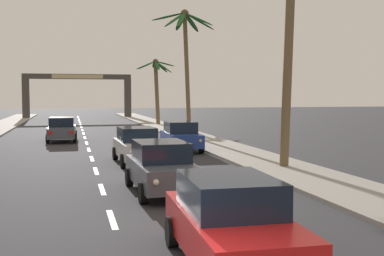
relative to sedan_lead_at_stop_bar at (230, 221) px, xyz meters
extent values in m
cube|color=gray|center=(5.94, 17.70, -0.78)|extent=(3.20, 110.00, 0.14)
cube|color=silver|center=(-1.86, 3.97, -0.85)|extent=(0.16, 2.00, 0.01)
cube|color=silver|center=(-1.86, 8.01, -0.85)|extent=(0.16, 2.00, 0.01)
cube|color=silver|center=(-1.86, 12.06, -0.85)|extent=(0.16, 2.00, 0.01)
cube|color=silver|center=(-1.86, 16.10, -0.85)|extent=(0.16, 2.00, 0.01)
cube|color=silver|center=(-1.86, 20.15, -0.85)|extent=(0.16, 2.00, 0.01)
cube|color=silver|center=(-1.86, 24.19, -0.85)|extent=(0.16, 2.00, 0.01)
cube|color=silver|center=(-1.86, 28.24, -0.85)|extent=(0.16, 2.00, 0.01)
cube|color=silver|center=(-1.86, 32.28, -0.85)|extent=(0.16, 2.00, 0.01)
cube|color=silver|center=(-1.86, 36.33, -0.85)|extent=(0.16, 2.00, 0.01)
cube|color=silver|center=(-1.86, 40.37, -0.85)|extent=(0.16, 2.00, 0.01)
cube|color=silver|center=(-1.86, 44.42, -0.85)|extent=(0.16, 2.00, 0.01)
cube|color=silver|center=(-1.86, 48.46, -0.85)|extent=(0.16, 2.00, 0.01)
cube|color=silver|center=(-1.86, 52.51, -0.85)|extent=(0.16, 2.00, 0.01)
cube|color=silver|center=(-1.86, 56.56, -0.85)|extent=(0.16, 2.00, 0.01)
cube|color=silver|center=(-1.86, 60.60, -0.85)|extent=(0.16, 2.00, 0.01)
cube|color=silver|center=(-1.86, 64.65, -0.85)|extent=(0.16, 2.00, 0.01)
cube|color=red|center=(0.00, -0.04, -0.17)|extent=(1.91, 4.36, 0.72)
cube|color=black|center=(0.00, 0.11, 0.51)|extent=(1.68, 2.26, 0.64)
cylinder|color=black|center=(0.91, 1.35, -0.53)|extent=(0.24, 0.65, 0.64)
cylinder|color=black|center=(-0.81, 1.41, -0.53)|extent=(0.24, 0.65, 0.64)
cube|color=red|center=(0.73, 2.10, -0.07)|extent=(0.24, 0.07, 0.20)
cube|color=red|center=(-0.58, 2.14, -0.07)|extent=(0.24, 0.07, 0.20)
cube|color=#4C515B|center=(0.00, 6.96, -0.17)|extent=(1.86, 4.34, 0.72)
cube|color=black|center=(0.00, 7.11, 0.51)|extent=(1.65, 2.24, 0.64)
cylinder|color=black|center=(0.90, 5.56, -0.53)|extent=(0.24, 0.65, 0.64)
cylinder|color=black|center=(-0.82, 5.52, -0.53)|extent=(0.24, 0.65, 0.64)
cylinder|color=black|center=(0.83, 8.40, -0.53)|extent=(0.24, 0.65, 0.64)
cylinder|color=black|center=(-0.89, 8.35, -0.53)|extent=(0.24, 0.65, 0.64)
sphere|color=#F9EFC6|center=(0.68, 4.80, -0.09)|extent=(0.18, 0.18, 0.18)
sphere|color=#F9EFC6|center=(-0.56, 4.77, -0.09)|extent=(0.18, 0.18, 0.18)
cube|color=red|center=(0.61, 9.13, -0.07)|extent=(0.24, 0.07, 0.20)
cube|color=red|center=(-0.71, 9.10, -0.07)|extent=(0.24, 0.07, 0.20)
cube|color=silver|center=(0.16, 13.95, -0.17)|extent=(1.90, 4.36, 0.72)
cube|color=black|center=(0.15, 14.10, 0.51)|extent=(1.67, 2.25, 0.64)
cylinder|color=black|center=(1.07, 12.56, -0.53)|extent=(0.24, 0.65, 0.64)
cylinder|color=black|center=(-0.66, 12.51, -0.53)|extent=(0.24, 0.65, 0.64)
cylinder|color=black|center=(0.97, 15.40, -0.53)|extent=(0.24, 0.65, 0.64)
cylinder|color=black|center=(-0.75, 15.34, -0.53)|extent=(0.24, 0.65, 0.64)
sphere|color=#F9EFC6|center=(0.85, 11.81, -0.09)|extent=(0.18, 0.18, 0.18)
sphere|color=#F9EFC6|center=(-0.39, 11.76, -0.09)|extent=(0.18, 0.18, 0.18)
cube|color=red|center=(0.74, 16.13, -0.07)|extent=(0.24, 0.07, 0.20)
cube|color=red|center=(-0.58, 16.09, -0.07)|extent=(0.24, 0.07, 0.20)
cube|color=#4C515B|center=(-3.45, 25.74, -0.17)|extent=(1.87, 4.35, 0.72)
cube|color=black|center=(-3.45, 25.59, 0.51)|extent=(1.66, 2.24, 0.64)
cylinder|color=black|center=(-4.27, 27.18, -0.53)|extent=(0.24, 0.65, 0.64)
cylinder|color=black|center=(-2.55, 27.14, -0.53)|extent=(0.24, 0.65, 0.64)
cylinder|color=black|center=(-4.35, 24.35, -0.53)|extent=(0.24, 0.65, 0.64)
cylinder|color=black|center=(-2.62, 24.30, -0.53)|extent=(0.24, 0.65, 0.64)
sphere|color=#B2B2AD|center=(-4.01, 27.93, -0.09)|extent=(0.18, 0.18, 0.18)
sphere|color=#B2B2AD|center=(-2.77, 27.89, -0.09)|extent=(0.18, 0.18, 0.18)
cube|color=red|center=(-4.17, 23.60, -0.07)|extent=(0.24, 0.07, 0.20)
cube|color=red|center=(-2.85, 23.56, -0.07)|extent=(0.24, 0.07, 0.20)
cube|color=navy|center=(3.25, 18.32, -0.17)|extent=(1.88, 4.35, 0.72)
cube|color=black|center=(3.26, 18.47, 0.51)|extent=(1.66, 2.24, 0.64)
cylinder|color=black|center=(4.07, 16.88, -0.53)|extent=(0.24, 0.65, 0.64)
cylinder|color=black|center=(2.35, 16.93, -0.53)|extent=(0.24, 0.65, 0.64)
cylinder|color=black|center=(4.15, 19.72, -0.53)|extent=(0.24, 0.65, 0.64)
cylinder|color=black|center=(2.43, 19.77, -0.53)|extent=(0.24, 0.65, 0.64)
sphere|color=#B2B2AD|center=(3.81, 16.14, -0.09)|extent=(0.18, 0.18, 0.18)
sphere|color=#B2B2AD|center=(2.57, 16.17, -0.09)|extent=(0.18, 0.18, 0.18)
cube|color=red|center=(3.97, 20.46, -0.07)|extent=(0.24, 0.07, 0.20)
cube|color=red|center=(2.65, 20.50, -0.07)|extent=(0.24, 0.07, 0.20)
cylinder|color=brown|center=(6.18, 10.60, 3.96)|extent=(0.65, 0.38, 9.63)
cylinder|color=brown|center=(5.50, 26.06, 3.68)|extent=(0.67, 0.31, 9.07)
ellipsoid|color=#1E5123|center=(6.38, 25.85, 7.71)|extent=(2.27, 0.82, 1.33)
ellipsoid|color=#1E5123|center=(6.04, 26.90, 7.75)|extent=(1.80, 1.98, 1.25)
ellipsoid|color=#1E5123|center=(5.26, 27.20, 7.82)|extent=(0.52, 2.35, 1.11)
ellipsoid|color=#1E5123|center=(4.14, 26.35, 8.04)|extent=(2.48, 0.98, 0.69)
ellipsoid|color=#1E5123|center=(4.44, 25.45, 7.69)|extent=(2.05, 1.59, 1.37)
ellipsoid|color=#1E5123|center=(4.85, 25.10, 7.68)|extent=(1.33, 2.16, 1.39)
ellipsoid|color=#1E5123|center=(6.18, 25.34, 7.79)|extent=(2.03, 1.79, 1.18)
sphere|color=#4C4223|center=(5.32, 26.06, 8.26)|extent=(0.60, 0.60, 0.60)
cylinder|color=brown|center=(5.97, 41.52, 2.46)|extent=(0.68, 0.40, 6.64)
ellipsoid|color=#1E5123|center=(6.90, 41.71, 5.64)|extent=(2.23, 0.79, 0.60)
ellipsoid|color=#1E5123|center=(6.59, 42.12, 5.33)|extent=(1.81, 1.57, 1.21)
ellipsoid|color=#1E5123|center=(5.91, 42.59, 5.59)|extent=(0.56, 2.20, 0.70)
ellipsoid|color=#1E5123|center=(4.95, 42.05, 5.47)|extent=(2.02, 1.43, 0.93)
ellipsoid|color=#1E5123|center=(4.81, 41.47, 5.44)|extent=(2.11, 0.50, 0.99)
ellipsoid|color=#1E5123|center=(5.09, 40.76, 5.56)|extent=(1.80, 1.83, 0.75)
ellipsoid|color=#1E5123|center=(5.84, 40.53, 5.38)|extent=(0.41, 2.05, 1.12)
ellipsoid|color=#1E5123|center=(6.60, 41.00, 5.26)|extent=(1.81, 1.41, 1.35)
sphere|color=#4C4223|center=(5.83, 41.52, 5.82)|extent=(0.60, 0.60, 0.60)
cube|color=#423D38|center=(-8.67, 59.33, 1.83)|extent=(0.90, 0.90, 5.36)
cube|color=#423D38|center=(4.95, 59.33, 1.83)|extent=(0.90, 0.90, 5.36)
cube|color=#423D38|center=(-1.86, 59.33, 4.86)|extent=(14.52, 0.60, 0.70)
cube|color=tan|center=(-1.86, 59.01, 4.86)|extent=(6.81, 0.08, 0.56)
camera|label=1|loc=(-2.84, -8.29, 2.34)|focal=44.78mm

